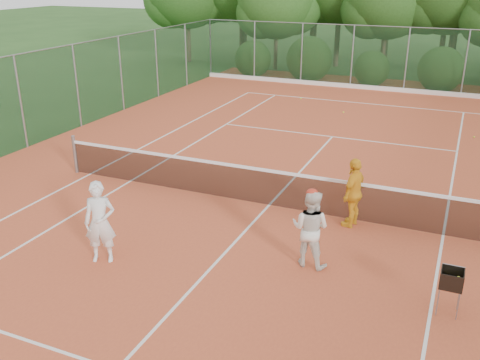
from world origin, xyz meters
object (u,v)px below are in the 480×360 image
player_white (100,222)px  ball_hopper (452,280)px  player_center_grp (310,228)px  player_yellow (354,192)px

player_white → ball_hopper: player_white is taller
ball_hopper → player_white: bearing=-176.8°
player_white → player_center_grp: bearing=-3.6°
player_yellow → player_center_grp: bearing=1.1°
player_yellow → ball_hopper: (2.24, -2.70, -0.16)m
player_white → player_center_grp: size_ratio=1.04×
player_center_grp → player_yellow: bearing=79.0°
player_center_grp → player_white: bearing=-158.9°
player_yellow → ball_hopper: player_yellow is taller
player_center_grp → player_yellow: (0.40, 2.08, 0.01)m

